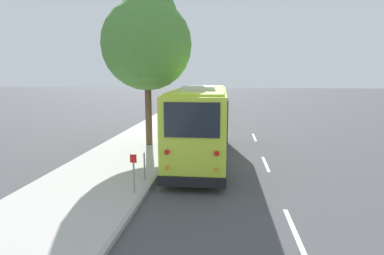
% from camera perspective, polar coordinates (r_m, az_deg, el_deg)
% --- Properties ---
extents(ground_plane, '(160.00, 160.00, 0.00)m').
position_cam_1_polar(ground_plane, '(14.86, 3.54, -5.96)').
color(ground_plane, '#474749').
extents(sidewalk_slab, '(80.00, 4.33, 0.15)m').
position_cam_1_polar(sidewalk_slab, '(15.63, -12.19, -5.07)').
color(sidewalk_slab, '#B2AFA8').
rests_on(sidewalk_slab, ground).
extents(curb_strip, '(80.00, 0.14, 0.15)m').
position_cam_1_polar(curb_strip, '(15.07, -4.08, -5.44)').
color(curb_strip, '#9D9A94').
rests_on(curb_strip, ground).
extents(shuttle_bus, '(9.22, 2.72, 3.61)m').
position_cam_1_polar(shuttle_bus, '(14.48, 1.73, 1.49)').
color(shuttle_bus, '#BCDB38').
rests_on(shuttle_bus, ground).
extents(parked_sedan_tan, '(4.60, 1.90, 1.32)m').
position_cam_1_polar(parked_sedan_tan, '(25.40, 2.72, 2.18)').
color(parked_sedan_tan, tan).
rests_on(parked_sedan_tan, ground).
extents(parked_sedan_black, '(4.46, 1.70, 1.30)m').
position_cam_1_polar(parked_sedan_black, '(32.62, 3.84, 3.91)').
color(parked_sedan_black, black).
rests_on(parked_sedan_black, ground).
extents(parked_sedan_silver, '(4.47, 2.04, 1.26)m').
position_cam_1_polar(parked_sedan_silver, '(38.12, 4.36, 4.77)').
color(parked_sedan_silver, '#A8AAAF').
rests_on(parked_sedan_silver, ground).
extents(parked_sedan_gray, '(4.31, 1.82, 1.28)m').
position_cam_1_polar(parked_sedan_gray, '(44.67, 4.58, 5.55)').
color(parked_sedan_gray, slate).
rests_on(parked_sedan_gray, ground).
extents(parked_sedan_white, '(4.61, 1.84, 1.27)m').
position_cam_1_polar(parked_sedan_white, '(51.94, 4.63, 6.18)').
color(parked_sedan_white, silver).
rests_on(parked_sedan_white, ground).
extents(street_tree, '(4.88, 4.88, 8.68)m').
position_cam_1_polar(street_tree, '(17.11, -8.52, 16.32)').
color(street_tree, brown).
rests_on(street_tree, sidewalk_slab).
extents(sign_post_near, '(0.06, 0.22, 1.34)m').
position_cam_1_polar(sign_post_near, '(10.29, -11.03, -8.56)').
color(sign_post_near, gray).
rests_on(sign_post_near, sidewalk_slab).
extents(sign_post_far, '(0.06, 0.06, 1.06)m').
position_cam_1_polar(sign_post_far, '(11.52, -9.05, -7.32)').
color(sign_post_far, gray).
rests_on(sign_post_far, sidewalk_slab).
extents(lane_stripe_behind, '(2.40, 0.14, 0.01)m').
position_cam_1_polar(lane_stripe_behind, '(8.91, 18.79, -17.87)').
color(lane_stripe_behind, silver).
rests_on(lane_stripe_behind, ground).
extents(lane_stripe_mid, '(2.40, 0.14, 0.01)m').
position_cam_1_polar(lane_stripe_mid, '(14.41, 13.85, -6.74)').
color(lane_stripe_mid, silver).
rests_on(lane_stripe_mid, ground).
extents(lane_stripe_ahead, '(2.40, 0.14, 0.01)m').
position_cam_1_polar(lane_stripe_ahead, '(20.20, 11.78, -1.83)').
color(lane_stripe_ahead, silver).
rests_on(lane_stripe_ahead, ground).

